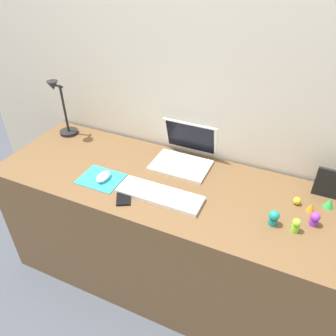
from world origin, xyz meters
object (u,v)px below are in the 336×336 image
(desk_lamp, at_px, (62,110))
(toy_figurine_yellow, at_px, (297,201))
(mouse, at_px, (103,177))
(cell_phone, at_px, (124,196))
(toy_figurine_teal, at_px, (274,217))
(keyboard, at_px, (160,195))
(toy_figurine_orange, at_px, (311,207))
(toy_figurine_green, at_px, (329,203))
(toy_figurine_lime, at_px, (296,225))
(picture_frame, at_px, (329,183))
(laptop, at_px, (185,153))
(toy_figurine_purple, at_px, (315,219))

(desk_lamp, distance_m, toy_figurine_yellow, 1.38)
(mouse, relative_size, cell_phone, 0.75)
(desk_lamp, bearing_deg, toy_figurine_teal, -11.20)
(toy_figurine_teal, bearing_deg, keyboard, -176.02)
(toy_figurine_yellow, bearing_deg, toy_figurine_orange, -17.44)
(toy_figurine_orange, relative_size, toy_figurine_yellow, 1.04)
(toy_figurine_green, height_order, toy_figurine_orange, toy_figurine_green)
(toy_figurine_lime, xyz_separation_m, toy_figurine_yellow, (-0.01, 0.18, -0.02))
(toy_figurine_lime, distance_m, toy_figurine_orange, 0.17)
(toy_figurine_lime, relative_size, toy_figurine_yellow, 1.72)
(picture_frame, relative_size, toy_figurine_teal, 2.10)
(mouse, distance_m, toy_figurine_green, 1.07)
(cell_phone, xyz_separation_m, toy_figurine_yellow, (0.75, 0.29, 0.01))
(toy_figurine_lime, bearing_deg, toy_figurine_teal, 179.38)
(laptop, distance_m, desk_lamp, 0.78)
(desk_lamp, bearing_deg, toy_figurine_orange, -3.93)
(desk_lamp, height_order, toy_figurine_green, desk_lamp)
(toy_figurine_teal, bearing_deg, toy_figurine_purple, 23.55)
(mouse, height_order, toy_figurine_yellow, same)
(toy_figurine_orange, bearing_deg, toy_figurine_purple, -78.21)
(laptop, relative_size, toy_figurine_yellow, 7.96)
(desk_lamp, relative_size, toy_figurine_teal, 4.95)
(picture_frame, bearing_deg, cell_phone, -155.11)
(desk_lamp, height_order, toy_figurine_lime, desk_lamp)
(picture_frame, distance_m, toy_figurine_teal, 0.35)
(cell_phone, bearing_deg, toy_figurine_purple, -17.23)
(laptop, height_order, toy_figurine_yellow, laptop)
(laptop, distance_m, toy_figurine_purple, 0.71)
(keyboard, relative_size, picture_frame, 2.73)
(toy_figurine_orange, xyz_separation_m, toy_figurine_purple, (0.02, -0.09, 0.02))
(picture_frame, distance_m, toy_figurine_green, 0.09)
(toy_figurine_yellow, bearing_deg, laptop, 169.07)
(laptop, xyz_separation_m, toy_figurine_purple, (0.68, -0.22, -0.02))
(cell_phone, height_order, desk_lamp, desk_lamp)
(desk_lamp, distance_m, toy_figurine_teal, 1.32)
(cell_phone, xyz_separation_m, toy_figurine_orange, (0.81, 0.27, 0.01))
(mouse, relative_size, toy_figurine_lime, 1.48)
(cell_phone, distance_m, desk_lamp, 0.74)
(toy_figurine_lime, relative_size, toy_figurine_teal, 0.91)
(toy_figurine_orange, bearing_deg, cell_phone, -161.81)
(picture_frame, height_order, toy_figurine_lime, picture_frame)
(toy_figurine_green, distance_m, toy_figurine_orange, 0.09)
(keyboard, xyz_separation_m, cell_phone, (-0.15, -0.07, -0.01))
(picture_frame, relative_size, toy_figurine_purple, 2.31)
(keyboard, height_order, desk_lamp, desk_lamp)
(cell_phone, bearing_deg, laptop, 40.25)
(laptop, distance_m, toy_figurine_lime, 0.68)
(keyboard, height_order, toy_figurine_green, toy_figurine_green)
(toy_figurine_purple, distance_m, toy_figurine_yellow, 0.14)
(toy_figurine_purple, height_order, toy_figurine_teal, toy_figurine_teal)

